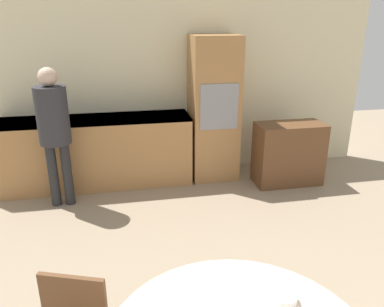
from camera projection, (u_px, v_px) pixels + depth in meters
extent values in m
cube|color=beige|center=(163.00, 83.00, 5.23)|extent=(6.06, 0.05, 2.60)
cube|color=#AD7A47|center=(98.00, 152.00, 5.03)|extent=(2.47, 0.60, 0.94)
cube|color=black|center=(95.00, 119.00, 4.87)|extent=(2.47, 0.60, 0.03)
cube|color=#AD7A47|center=(214.00, 109.00, 5.15)|extent=(0.63, 0.58, 1.96)
cube|color=gray|center=(219.00, 107.00, 4.84)|extent=(0.51, 0.01, 0.60)
cube|color=brown|center=(288.00, 154.00, 5.10)|extent=(0.90, 0.45, 0.84)
cylinder|color=#262628|center=(53.00, 175.00, 4.48)|extent=(0.11, 0.11, 0.80)
cylinder|color=#262628|center=(67.00, 174.00, 4.51)|extent=(0.11, 0.11, 0.80)
cylinder|color=#2D2D33|center=(53.00, 115.00, 4.24)|extent=(0.36, 0.36, 0.66)
sphere|color=beige|center=(47.00, 77.00, 4.09)|extent=(0.21, 0.21, 0.21)
cylinder|color=white|center=(285.00, 298.00, 2.00)|extent=(0.13, 0.13, 0.05)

